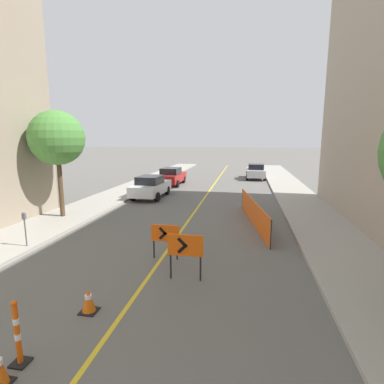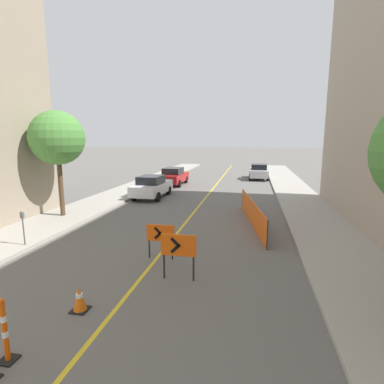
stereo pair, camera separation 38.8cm
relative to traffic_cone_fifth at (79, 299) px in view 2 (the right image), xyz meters
name	(u,v)px [view 2 (the right image)]	position (x,y,z in m)	size (l,w,h in m)	color
lane_stripe	(205,199)	(0.84, 14.32, -0.30)	(0.12, 53.76, 0.01)	gold
sidewalk_left	(119,195)	(-5.68, 14.32, -0.24)	(3.05, 53.76, 0.13)	#9E998E
sidewalk_right	(302,202)	(7.37, 14.32, -0.24)	(3.05, 53.76, 0.13)	#9E998E
traffic_cone_fifth	(79,299)	(0.00, 0.00, 0.00)	(0.41, 0.41, 0.62)	black
delineator_post_rear	(5,334)	(-0.40, -1.82, 0.26)	(0.32, 0.32, 1.30)	black
arrow_barricade_primary	(160,235)	(0.98, 3.54, 0.57)	(1.00, 0.08, 1.23)	#EF560C
arrow_barricade_secondary	(178,247)	(2.00, 2.10, 0.71)	(1.07, 0.09, 1.41)	#EF560C
safety_mesh_fence	(252,213)	(4.13, 8.53, 0.29)	(1.21, 6.94, 1.19)	#EF560C
parked_car_curb_near	(152,186)	(-2.97, 14.09, 0.49)	(1.95, 4.36, 1.59)	silver
parked_car_curb_mid	(174,176)	(-2.96, 20.09, 0.49)	(1.95, 4.36, 1.59)	maroon
parked_car_curb_far	(259,171)	(4.72, 25.74, 0.49)	(1.93, 4.31, 1.59)	#B7B7BC
parking_meter_near_curb	(23,221)	(-4.51, 3.48, 0.77)	(0.12, 0.11, 1.34)	#4C4C51
street_tree_left_near	(57,138)	(-5.83, 7.82, 3.90)	(2.77, 2.77, 5.48)	#4C3823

